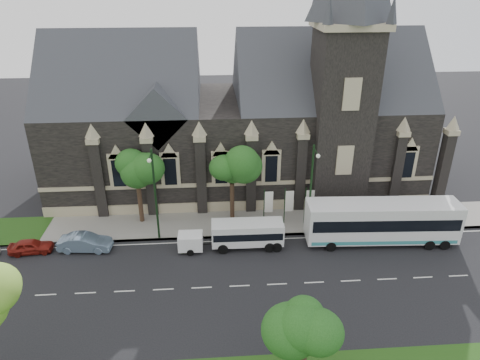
{
  "coord_description": "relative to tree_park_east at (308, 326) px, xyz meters",
  "views": [
    {
      "loc": [
        1.09,
        -27.34,
        22.33
      ],
      "look_at": [
        3.46,
        6.0,
        6.45
      ],
      "focal_mm": 32.43,
      "sensor_mm": 36.0,
      "label": 1
    }
  ],
  "objects": [
    {
      "name": "tree_park_east",
      "position": [
        0.0,
        0.0,
        0.0
      ],
      "size": [
        3.4,
        3.4,
        6.28
      ],
      "color": "black",
      "rests_on": "ground"
    },
    {
      "name": "tree_walk_right",
      "position": [
        -2.96,
        20.04,
        1.2
      ],
      "size": [
        4.08,
        4.08,
        7.8
      ],
      "color": "black",
      "rests_on": "ground"
    },
    {
      "name": "banner_flag_left",
      "position": [
        0.11,
        18.32,
        -2.24
      ],
      "size": [
        0.9,
        0.1,
        4.0
      ],
      "color": "black",
      "rests_on": "ground"
    },
    {
      "name": "street_lamp_mid",
      "position": [
        -10.18,
        16.42,
        0.49
      ],
      "size": [
        0.36,
        1.88,
        9.0
      ],
      "color": "black",
      "rests_on": "ground"
    },
    {
      "name": "street_lamp_near",
      "position": [
        3.82,
        16.42,
        0.49
      ],
      "size": [
        0.36,
        1.88,
        9.0
      ],
      "color": "black",
      "rests_on": "ground"
    },
    {
      "name": "tree_walk_left",
      "position": [
        -11.97,
        20.03,
        1.12
      ],
      "size": [
        3.91,
        3.91,
        7.64
      ],
      "color": "black",
      "rests_on": "ground"
    },
    {
      "name": "shuttle_bus",
      "position": [
        -2.06,
        14.83,
        -3.18
      ],
      "size": [
        6.41,
        2.35,
        2.46
      ],
      "rotation": [
        0.0,
        0.0,
        -0.01
      ],
      "color": "silver",
      "rests_on": "ground"
    },
    {
      "name": "sedan",
      "position": [
        -16.55,
        15.28,
        -3.85
      ],
      "size": [
        4.78,
        1.99,
        1.54
      ],
      "primitive_type": "imported",
      "rotation": [
        0.0,
        0.0,
        1.49
      ],
      "color": "slate",
      "rests_on": "ground"
    },
    {
      "name": "box_trailer",
      "position": [
        -7.17,
        14.54,
        -3.67
      ],
      "size": [
        3.13,
        1.84,
        1.66
      ],
      "rotation": [
        0.0,
        0.0,
        -0.02
      ],
      "color": "white",
      "rests_on": "ground"
    },
    {
      "name": "sidewalk",
      "position": [
        -6.18,
        18.82,
        -4.54
      ],
      "size": [
        80.0,
        5.0,
        0.15
      ],
      "primitive_type": "cube",
      "color": "gray",
      "rests_on": "ground"
    },
    {
      "name": "banner_flag_right",
      "position": [
        4.11,
        18.32,
        -2.24
      ],
      "size": [
        0.9,
        0.1,
        4.0
      ],
      "color": "black",
      "rests_on": "ground"
    },
    {
      "name": "museum",
      "position": [
        -1.06,
        28.1,
        3.55
      ],
      "size": [
        40.0,
        17.7,
        29.9
      ],
      "color": "black",
      "rests_on": "ground"
    },
    {
      "name": "car_far_red",
      "position": [
        -21.25,
        15.22,
        -3.98
      ],
      "size": [
        3.85,
        1.83,
        1.27
      ],
      "primitive_type": "imported",
      "rotation": [
        0.0,
        0.0,
        1.66
      ],
      "color": "maroon",
      "rests_on": "ground"
    },
    {
      "name": "ground",
      "position": [
        -6.18,
        9.32,
        -4.62
      ],
      "size": [
        160.0,
        160.0,
        0.0
      ],
      "primitive_type": "plane",
      "color": "black",
      "rests_on": "ground"
    },
    {
      "name": "tour_coach",
      "position": [
        10.13,
        14.76,
        -2.46
      ],
      "size": [
        13.76,
        3.62,
        3.98
      ],
      "rotation": [
        0.0,
        0.0,
        -0.05
      ],
      "color": "silver",
      "rests_on": "ground"
    },
    {
      "name": "banner_flag_center",
      "position": [
        2.11,
        18.32,
        -2.24
      ],
      "size": [
        0.9,
        0.1,
        4.0
      ],
      "color": "black",
      "rests_on": "ground"
    }
  ]
}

